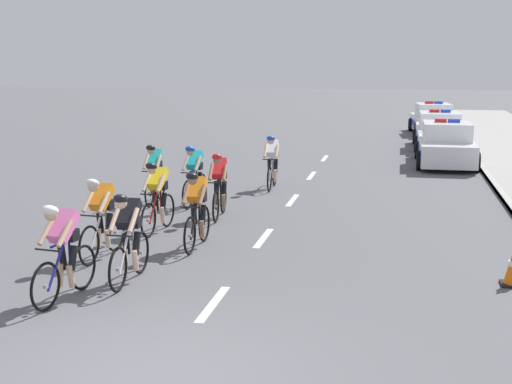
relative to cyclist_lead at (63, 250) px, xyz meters
name	(u,v)px	position (x,y,z in m)	size (l,w,h in m)	color
ground_plane	(155,380)	(2.25, -2.32, -0.79)	(160.00, 160.00, 0.00)	#56565B
kerb_edge	(493,183)	(7.62, 11.68, -0.72)	(0.16, 60.00, 0.13)	#9E9E99
lane_markings_centre	(280,217)	(2.25, 6.28, -0.78)	(0.14, 21.60, 0.01)	white
cyclist_lead	(63,250)	(0.00, 0.00, 0.00)	(0.46, 1.72, 1.56)	black
cyclist_second	(128,236)	(0.65, 1.00, 0.00)	(0.42, 1.72, 1.56)	black
cyclist_third	(101,217)	(-0.37, 2.24, 0.00)	(0.44, 1.72, 1.56)	black
cyclist_fourth	(197,208)	(1.13, 3.29, 0.00)	(0.42, 1.72, 1.56)	black
cyclist_fifth	(157,196)	(-0.03, 4.33, 0.00)	(0.44, 1.72, 1.56)	black
cyclist_sixth	(219,184)	(0.90, 5.95, 0.00)	(0.44, 1.72, 1.56)	black
cyclist_seventh	(154,173)	(-1.10, 7.18, 0.00)	(0.43, 1.72, 1.56)	black
cyclist_eighth	(194,174)	(-0.05, 7.15, 0.00)	(0.44, 1.72, 1.56)	black
cyclist_ninth	(272,161)	(1.43, 9.83, 0.00)	(0.42, 1.72, 1.56)	black
police_car_nearest	(446,145)	(6.49, 15.45, -0.11)	(2.01, 4.40, 1.59)	white
police_car_second	(439,132)	(6.49, 20.13, -0.11)	(2.01, 4.41, 1.59)	white
police_car_third	(433,120)	(6.49, 25.87, -0.11)	(2.28, 4.53, 1.59)	white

